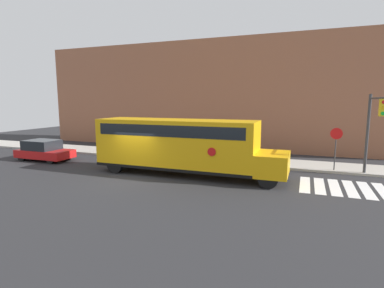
{
  "coord_description": "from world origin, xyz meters",
  "views": [
    {
      "loc": [
        9.07,
        -14.16,
        4.31
      ],
      "look_at": [
        2.83,
        2.14,
        1.77
      ],
      "focal_mm": 28.0,
      "sensor_mm": 36.0,
      "label": 1
    }
  ],
  "objects_px": {
    "school_bus": "(181,143)",
    "traffic_light": "(373,123)",
    "stop_sign": "(336,143)",
    "parked_car": "(44,150)"
  },
  "relations": [
    {
      "from": "school_bus",
      "to": "traffic_light",
      "type": "distance_m",
      "value": 10.43
    },
    {
      "from": "stop_sign",
      "to": "parked_car",
      "type": "bearing_deg",
      "value": -169.96
    },
    {
      "from": "school_bus",
      "to": "stop_sign",
      "type": "height_order",
      "value": "school_bus"
    },
    {
      "from": "parked_car",
      "to": "traffic_light",
      "type": "bearing_deg",
      "value": 5.79
    },
    {
      "from": "stop_sign",
      "to": "traffic_light",
      "type": "relative_size",
      "value": 0.58
    },
    {
      "from": "traffic_light",
      "to": "parked_car",
      "type": "bearing_deg",
      "value": -174.21
    },
    {
      "from": "parked_car",
      "to": "stop_sign",
      "type": "distance_m",
      "value": 19.74
    },
    {
      "from": "school_bus",
      "to": "traffic_light",
      "type": "height_order",
      "value": "traffic_light"
    },
    {
      "from": "school_bus",
      "to": "parked_car",
      "type": "height_order",
      "value": "school_bus"
    },
    {
      "from": "parked_car",
      "to": "stop_sign",
      "type": "xyz_separation_m",
      "value": [
        19.41,
        3.44,
        1.06
      ]
    }
  ]
}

